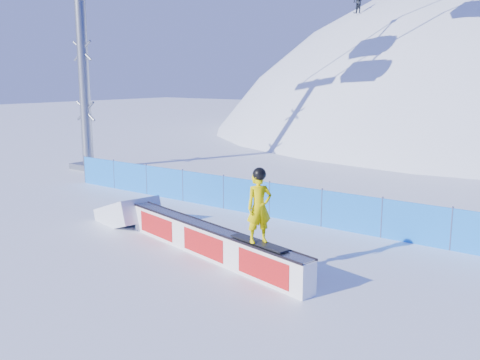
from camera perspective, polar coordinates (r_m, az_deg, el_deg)
The scene contains 5 objects.
ground at distance 14.36m, azimuth -3.57°, elevation -8.27°, with size 160.00×160.00×0.00m, color white.
safety_fence at distance 17.72m, azimuth 5.86°, elevation -2.55°, with size 22.05×0.05×1.30m.
rail_box at distance 14.26m, azimuth -3.24°, elevation -6.62°, with size 7.05×2.07×0.85m.
snow_ramp at distance 17.99m, azimuth -11.85°, elevation -4.51°, with size 2.06×1.38×0.77m, color white, non-canonical shape.
snowboarder at distance 12.47m, azimuth 2.06°, elevation -2.85°, with size 1.77×0.74×1.82m.
Camera 1 is at (8.81, -10.31, 4.73)m, focal length 40.00 mm.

